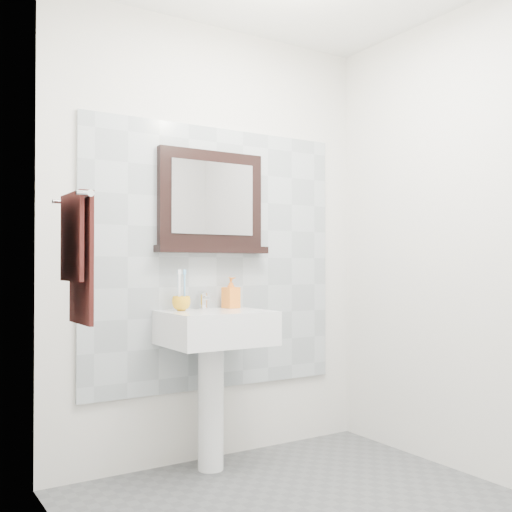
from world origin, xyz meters
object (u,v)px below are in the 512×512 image
at_px(toothbrush_cup, 181,303).
at_px(hand_towel, 77,248).
at_px(pedestal_sink, 215,345).
at_px(framed_mirror, 211,205).
at_px(soap_dispenser, 231,293).

distance_m(toothbrush_cup, hand_towel, 0.83).
bearing_deg(pedestal_sink, toothbrush_cup, 146.30).
height_order(pedestal_sink, framed_mirror, framed_mirror).
bearing_deg(pedestal_sink, soap_dispenser, 36.76).
bearing_deg(pedestal_sink, framed_mirror, 68.23).
bearing_deg(toothbrush_cup, soap_dispenser, 4.93).
xyz_separation_m(pedestal_sink, toothbrush_cup, (-0.15, 0.10, 0.22)).
xyz_separation_m(soap_dispenser, framed_mirror, (-0.10, 0.06, 0.50)).
bearing_deg(pedestal_sink, hand_towel, -159.33).
distance_m(pedestal_sink, hand_towel, 1.01).
bearing_deg(hand_towel, pedestal_sink, 20.67).
relative_size(toothbrush_cup, framed_mirror, 0.14).
bearing_deg(toothbrush_cup, hand_towel, -148.50).
bearing_deg(hand_towel, framed_mirror, 28.99).
bearing_deg(soap_dispenser, pedestal_sink, -151.71).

